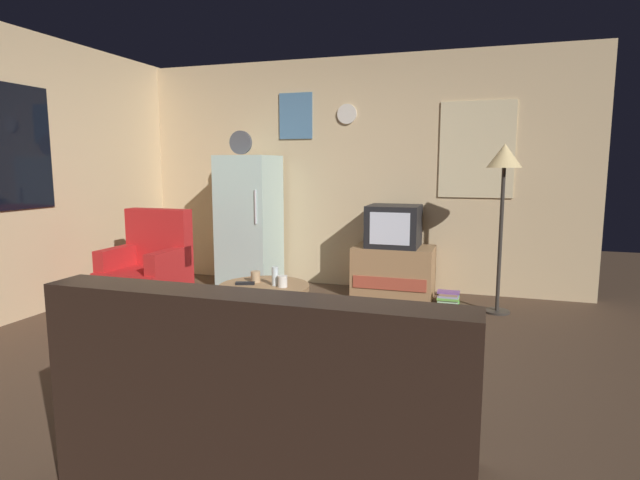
{
  "coord_description": "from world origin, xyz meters",
  "views": [
    {
      "loc": [
        1.48,
        -3.31,
        1.4
      ],
      "look_at": [
        0.12,
        0.9,
        0.75
      ],
      "focal_mm": 28.97,
      "sensor_mm": 36.0,
      "label": 1
    }
  ],
  "objects_px": {
    "coffee_table": "(264,313)",
    "tv_stand": "(394,271)",
    "standing_lamp": "(504,169)",
    "book_stack": "(448,298)",
    "remote_control": "(245,283)",
    "couch": "(272,419)",
    "crt_tv": "(394,226)",
    "armchair": "(148,274)",
    "wine_glass": "(275,276)",
    "mug_ceramic_tan": "(256,277)",
    "fridge": "(249,222)",
    "mug_ceramic_white": "(283,281)"
  },
  "relations": [
    {
      "from": "coffee_table",
      "to": "tv_stand",
      "type": "bearing_deg",
      "value": 67.37
    },
    {
      "from": "standing_lamp",
      "to": "coffee_table",
      "type": "xyz_separation_m",
      "value": [
        -1.79,
        -1.41,
        -1.13
      ]
    },
    {
      "from": "book_stack",
      "to": "coffee_table",
      "type": "bearing_deg",
      "value": -129.62
    },
    {
      "from": "remote_control",
      "to": "couch",
      "type": "bearing_deg",
      "value": -80.76
    },
    {
      "from": "tv_stand",
      "to": "remote_control",
      "type": "height_order",
      "value": "tv_stand"
    },
    {
      "from": "crt_tv",
      "to": "standing_lamp",
      "type": "relative_size",
      "value": 0.34
    },
    {
      "from": "standing_lamp",
      "to": "armchair",
      "type": "xyz_separation_m",
      "value": [
        -3.26,
        -0.87,
        -1.02
      ]
    },
    {
      "from": "standing_lamp",
      "to": "remote_control",
      "type": "distance_m",
      "value": 2.57
    },
    {
      "from": "wine_glass",
      "to": "book_stack",
      "type": "height_order",
      "value": "wine_glass"
    },
    {
      "from": "crt_tv",
      "to": "tv_stand",
      "type": "bearing_deg",
      "value": 7.36
    },
    {
      "from": "standing_lamp",
      "to": "mug_ceramic_tan",
      "type": "height_order",
      "value": "standing_lamp"
    },
    {
      "from": "coffee_table",
      "to": "wine_glass",
      "type": "distance_m",
      "value": 0.32
    },
    {
      "from": "mug_ceramic_tan",
      "to": "remote_control",
      "type": "xyz_separation_m",
      "value": [
        -0.04,
        -0.11,
        -0.03
      ]
    },
    {
      "from": "fridge",
      "to": "tv_stand",
      "type": "xyz_separation_m",
      "value": [
        1.65,
        0.07,
        -0.49
      ]
    },
    {
      "from": "armchair",
      "to": "couch",
      "type": "relative_size",
      "value": 0.56
    },
    {
      "from": "wine_glass",
      "to": "armchair",
      "type": "distance_m",
      "value": 1.67
    },
    {
      "from": "book_stack",
      "to": "wine_glass",
      "type": "bearing_deg",
      "value": -127.89
    },
    {
      "from": "tv_stand",
      "to": "armchair",
      "type": "height_order",
      "value": "armchair"
    },
    {
      "from": "fridge",
      "to": "mug_ceramic_white",
      "type": "height_order",
      "value": "fridge"
    },
    {
      "from": "fridge",
      "to": "armchair",
      "type": "height_order",
      "value": "fridge"
    },
    {
      "from": "tv_stand",
      "to": "mug_ceramic_tan",
      "type": "bearing_deg",
      "value": -116.62
    },
    {
      "from": "coffee_table",
      "to": "remote_control",
      "type": "xyz_separation_m",
      "value": [
        -0.15,
        -0.03,
        0.24
      ]
    },
    {
      "from": "remote_control",
      "to": "standing_lamp",
      "type": "bearing_deg",
      "value": 16.59
    },
    {
      "from": "couch",
      "to": "remote_control",
      "type": "bearing_deg",
      "value": 119.34
    },
    {
      "from": "mug_ceramic_tan",
      "to": "couch",
      "type": "relative_size",
      "value": 0.05
    },
    {
      "from": "coffee_table",
      "to": "wine_glass",
      "type": "bearing_deg",
      "value": 9.26
    },
    {
      "from": "couch",
      "to": "book_stack",
      "type": "relative_size",
      "value": 7.77
    },
    {
      "from": "wine_glass",
      "to": "fridge",
      "type": "bearing_deg",
      "value": 121.33
    },
    {
      "from": "crt_tv",
      "to": "mug_ceramic_tan",
      "type": "distance_m",
      "value": 1.89
    },
    {
      "from": "standing_lamp",
      "to": "coffee_table",
      "type": "distance_m",
      "value": 2.54
    },
    {
      "from": "fridge",
      "to": "book_stack",
      "type": "relative_size",
      "value": 8.09
    },
    {
      "from": "coffee_table",
      "to": "wine_glass",
      "type": "height_order",
      "value": "wine_glass"
    },
    {
      "from": "mug_ceramic_white",
      "to": "standing_lamp",
      "type": "bearing_deg",
      "value": 41.33
    },
    {
      "from": "crt_tv",
      "to": "book_stack",
      "type": "bearing_deg",
      "value": -14.72
    },
    {
      "from": "tv_stand",
      "to": "coffee_table",
      "type": "relative_size",
      "value": 1.17
    },
    {
      "from": "fridge",
      "to": "standing_lamp",
      "type": "bearing_deg",
      "value": -5.6
    },
    {
      "from": "wine_glass",
      "to": "couch",
      "type": "distance_m",
      "value": 1.9
    },
    {
      "from": "standing_lamp",
      "to": "remote_control",
      "type": "height_order",
      "value": "standing_lamp"
    },
    {
      "from": "fridge",
      "to": "mug_ceramic_white",
      "type": "distance_m",
      "value": 2.03
    },
    {
      "from": "standing_lamp",
      "to": "book_stack",
      "type": "height_order",
      "value": "standing_lamp"
    },
    {
      "from": "crt_tv",
      "to": "armchair",
      "type": "distance_m",
      "value": 2.55
    },
    {
      "from": "couch",
      "to": "book_stack",
      "type": "height_order",
      "value": "couch"
    },
    {
      "from": "wine_glass",
      "to": "book_stack",
      "type": "xyz_separation_m",
      "value": [
        1.23,
        1.58,
        -0.47
      ]
    },
    {
      "from": "mug_ceramic_white",
      "to": "mug_ceramic_tan",
      "type": "height_order",
      "value": "same"
    },
    {
      "from": "fridge",
      "to": "armchair",
      "type": "xyz_separation_m",
      "value": [
        -0.56,
        -1.14,
        -0.42
      ]
    },
    {
      "from": "wine_glass",
      "to": "mug_ceramic_white",
      "type": "height_order",
      "value": "wine_glass"
    },
    {
      "from": "fridge",
      "to": "tv_stand",
      "type": "distance_m",
      "value": 1.73
    },
    {
      "from": "remote_control",
      "to": "fridge",
      "type": "bearing_deg",
      "value": 94.26
    },
    {
      "from": "wine_glass",
      "to": "couch",
      "type": "xyz_separation_m",
      "value": [
        0.72,
        -1.75,
        -0.22
      ]
    },
    {
      "from": "crt_tv",
      "to": "remote_control",
      "type": "height_order",
      "value": "crt_tv"
    }
  ]
}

